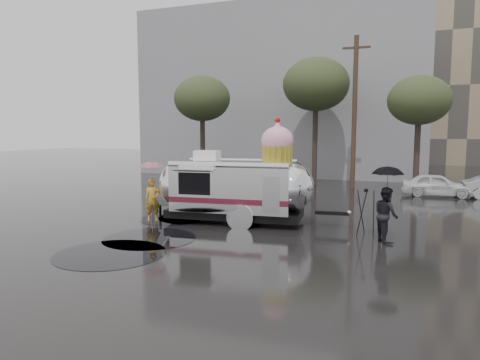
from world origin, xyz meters
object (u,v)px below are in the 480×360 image
at_px(airstream_trailer, 237,185).
at_px(person_right, 386,214).
at_px(person_left, 153,200).
at_px(tripod, 366,207).

xyz_separation_m(airstream_trailer, person_right, (5.33, -1.22, -0.54)).
height_order(airstream_trailer, person_left, airstream_trailer).
height_order(person_right, tripod, person_right).
bearing_deg(person_left, person_right, -36.43).
distance_m(person_left, tripod, 7.83).
height_order(airstream_trailer, person_right, airstream_trailer).
relative_size(person_left, tripod, 1.04).
distance_m(person_left, person_right, 8.48).
bearing_deg(airstream_trailer, tripod, -11.28).
height_order(person_left, person_right, person_right).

